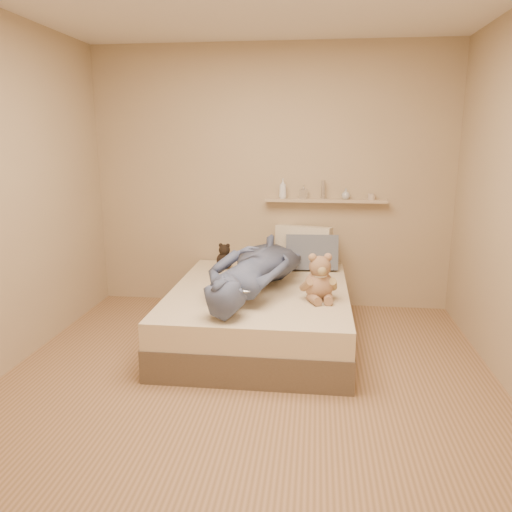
# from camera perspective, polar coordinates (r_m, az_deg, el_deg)

# --- Properties ---
(room) EXTENTS (3.80, 3.80, 3.80)m
(room) POSITION_cam_1_polar(r_m,az_deg,el_deg) (3.19, -1.40, 6.08)
(room) COLOR #9C7250
(room) RESTS_ON ground
(bed) EXTENTS (1.50, 1.90, 0.45)m
(bed) POSITION_cam_1_polar(r_m,az_deg,el_deg) (4.34, 0.44, -6.56)
(bed) COLOR brown
(bed) RESTS_ON floor
(game_console) EXTENTS (0.21, 0.12, 0.07)m
(game_console) POSITION_cam_1_polar(r_m,az_deg,el_deg) (3.70, -1.04, -3.66)
(game_console) COLOR #ABAEB2
(game_console) RESTS_ON bed
(teddy_bear) EXTENTS (0.31, 0.31, 0.38)m
(teddy_bear) POSITION_cam_1_polar(r_m,az_deg,el_deg) (3.96, 7.26, -2.83)
(teddy_bear) COLOR #A77E5C
(teddy_bear) RESTS_ON bed
(dark_plush) EXTENTS (0.17, 0.17, 0.25)m
(dark_plush) POSITION_cam_1_polar(r_m,az_deg,el_deg) (4.90, -3.59, -0.19)
(dark_plush) COLOR black
(dark_plush) RESTS_ON bed
(pillow_cream) EXTENTS (0.58, 0.33, 0.41)m
(pillow_cream) POSITION_cam_1_polar(r_m,az_deg,el_deg) (5.00, 5.43, 1.13)
(pillow_cream) COLOR beige
(pillow_cream) RESTS_ON bed
(pillow_grey) EXTENTS (0.51, 0.24, 0.36)m
(pillow_grey) POSITION_cam_1_polar(r_m,az_deg,el_deg) (4.87, 6.39, 0.41)
(pillow_grey) COLOR slate
(pillow_grey) RESTS_ON bed
(person) EXTENTS (0.97, 1.78, 0.40)m
(person) POSITION_cam_1_polar(r_m,az_deg,el_deg) (4.15, 0.00, -1.33)
(person) COLOR #4B5275
(person) RESTS_ON bed
(wall_shelf) EXTENTS (1.20, 0.12, 0.03)m
(wall_shelf) POSITION_cam_1_polar(r_m,az_deg,el_deg) (5.01, 7.95, 6.30)
(wall_shelf) COLOR tan
(wall_shelf) RESTS_ON wall_back
(shelf_bottles) EXTENTS (0.95, 0.12, 0.20)m
(shelf_bottles) POSITION_cam_1_polar(r_m,az_deg,el_deg) (5.00, 6.69, 7.35)
(shelf_bottles) COLOR white
(shelf_bottles) RESTS_ON wall_shelf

